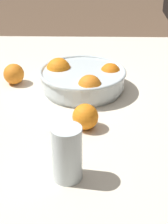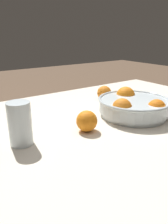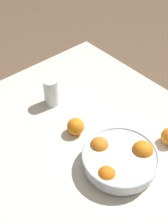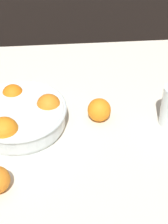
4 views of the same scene
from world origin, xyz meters
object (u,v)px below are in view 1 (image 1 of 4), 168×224
juice_glass (67,156)px  orange_loose_near_bowl (14,74)px  orange_loose_front (85,117)px  fruit_bowl (82,79)px

juice_glass → orange_loose_near_bowl: size_ratio=1.86×
juice_glass → orange_loose_front: juice_glass is taller
orange_loose_front → juice_glass: bearing=-9.8°
juice_glass → orange_loose_near_bowl: 0.55m
juice_glass → orange_loose_near_bowl: (-0.50, -0.21, -0.02)m
fruit_bowl → juice_glass: bearing=-2.9°
orange_loose_front → fruit_bowl: bearing=-176.6°
fruit_bowl → orange_loose_front: (0.24, 0.01, -0.01)m
orange_loose_front → orange_loose_near_bowl: bearing=-139.0°
juice_glass → orange_loose_near_bowl: bearing=-157.0°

